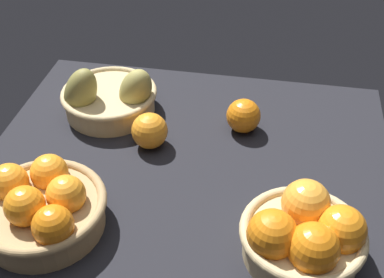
% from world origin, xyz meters
% --- Properties ---
extents(market_tray, '(0.84, 0.72, 0.03)m').
position_xyz_m(market_tray, '(0.00, 0.00, 0.01)').
color(market_tray, black).
rests_on(market_tray, ground).
extents(basket_near_right_pears, '(0.23, 0.22, 0.15)m').
position_xyz_m(basket_near_right_pears, '(0.21, -0.15, 0.07)').
color(basket_near_right_pears, tan).
rests_on(basket_near_right_pears, market_tray).
extents(basket_far_left, '(0.21, 0.21, 0.12)m').
position_xyz_m(basket_far_left, '(-0.24, 0.19, 0.08)').
color(basket_far_left, tan).
rests_on(basket_far_left, market_tray).
extents(basket_far_right, '(0.23, 0.23, 0.12)m').
position_xyz_m(basket_far_right, '(0.22, 0.21, 0.08)').
color(basket_far_right, tan).
rests_on(basket_far_right, market_tray).
extents(loose_orange_front_gap, '(0.08, 0.08, 0.08)m').
position_xyz_m(loose_orange_front_gap, '(-0.10, -0.14, 0.07)').
color(loose_orange_front_gap, orange).
rests_on(loose_orange_front_gap, market_tray).
extents(loose_orange_back_gap, '(0.08, 0.08, 0.08)m').
position_xyz_m(loose_orange_back_gap, '(0.09, -0.05, 0.07)').
color(loose_orange_back_gap, orange).
rests_on(loose_orange_back_gap, market_tray).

